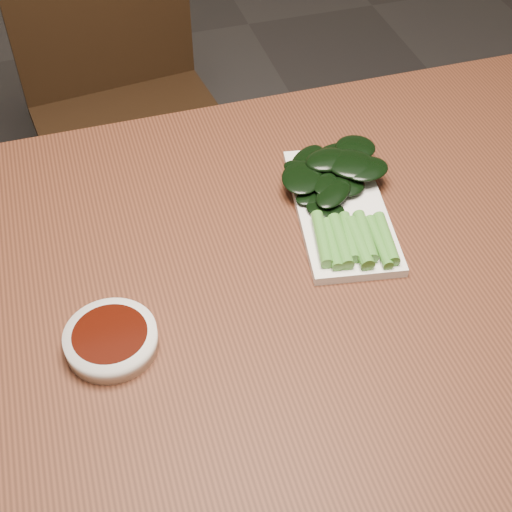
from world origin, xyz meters
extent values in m
plane|color=#333030|center=(0.00, 0.00, 0.00)|extent=(6.00, 6.00, 0.00)
cube|color=#4A2415|center=(0.00, 0.00, 0.73)|extent=(1.40, 0.80, 0.04)
cylinder|color=#4A2415|center=(0.64, 0.34, 0.35)|extent=(0.05, 0.05, 0.71)
cube|color=black|center=(-0.08, 0.80, 0.43)|extent=(0.48, 0.48, 0.04)
cylinder|color=black|center=(-0.25, 0.59, 0.21)|extent=(0.04, 0.04, 0.41)
cylinder|color=black|center=(0.13, 0.63, 0.21)|extent=(0.04, 0.04, 0.41)
cylinder|color=black|center=(-0.29, 0.96, 0.21)|extent=(0.04, 0.04, 0.41)
cylinder|color=black|center=(0.08, 1.00, 0.21)|extent=(0.04, 0.04, 0.41)
cube|color=black|center=(-0.11, 0.99, 0.67)|extent=(0.44, 0.08, 0.44)
cylinder|color=white|center=(-0.23, -0.07, 0.76)|extent=(0.11, 0.11, 0.03)
cylinder|color=#360C04|center=(-0.23, -0.07, 0.78)|extent=(0.09, 0.09, 0.00)
cube|color=white|center=(0.13, 0.08, 0.76)|extent=(0.17, 0.29, 0.01)
cylinder|color=#47892F|center=(0.08, 0.01, 0.77)|extent=(0.04, 0.10, 0.02)
cylinder|color=#47892F|center=(0.09, 0.00, 0.77)|extent=(0.03, 0.09, 0.02)
cylinder|color=#47892F|center=(0.10, 0.00, 0.77)|extent=(0.03, 0.10, 0.02)
cylinder|color=#47892F|center=(0.12, 0.01, 0.77)|extent=(0.04, 0.09, 0.02)
cylinder|color=#47892F|center=(0.12, -0.01, 0.77)|extent=(0.03, 0.09, 0.02)
cylinder|color=#47892F|center=(0.14, 0.00, 0.77)|extent=(0.03, 0.09, 0.02)
cylinder|color=#47892F|center=(0.15, -0.01, 0.77)|extent=(0.03, 0.10, 0.01)
cylinder|color=#47892F|center=(0.16, -0.01, 0.77)|extent=(0.03, 0.09, 0.02)
ellipsoid|color=black|center=(0.14, 0.16, 0.78)|extent=(0.08, 0.06, 0.02)
ellipsoid|color=black|center=(0.10, 0.16, 0.78)|extent=(0.07, 0.08, 0.01)
ellipsoid|color=black|center=(0.17, 0.18, 0.78)|extent=(0.08, 0.06, 0.01)
ellipsoid|color=black|center=(0.14, 0.17, 0.77)|extent=(0.07, 0.07, 0.01)
ellipsoid|color=black|center=(0.12, 0.11, 0.78)|extent=(0.06, 0.06, 0.00)
ellipsoid|color=black|center=(0.15, 0.12, 0.77)|extent=(0.09, 0.09, 0.01)
ellipsoid|color=black|center=(0.17, 0.14, 0.78)|extent=(0.11, 0.10, 0.02)
ellipsoid|color=black|center=(0.11, 0.18, 0.78)|extent=(0.09, 0.10, 0.01)
ellipsoid|color=black|center=(0.20, 0.18, 0.78)|extent=(0.08, 0.08, 0.01)
ellipsoid|color=black|center=(0.18, 0.14, 0.77)|extent=(0.05, 0.04, 0.01)
ellipsoid|color=black|center=(0.14, 0.16, 0.78)|extent=(0.06, 0.06, 0.01)
ellipsoid|color=black|center=(0.13, 0.09, 0.78)|extent=(0.09, 0.09, 0.01)
ellipsoid|color=black|center=(0.14, 0.14, 0.77)|extent=(0.05, 0.06, 0.01)
ellipsoid|color=black|center=(0.09, 0.14, 0.78)|extent=(0.09, 0.10, 0.01)
ellipsoid|color=black|center=(0.19, 0.12, 0.78)|extent=(0.08, 0.07, 0.01)
ellipsoid|color=black|center=(0.10, 0.10, 0.77)|extent=(0.05, 0.05, 0.01)
ellipsoid|color=black|center=(0.10, 0.08, 0.77)|extent=(0.05, 0.05, 0.01)
ellipsoid|color=black|center=(0.09, 0.10, 0.77)|extent=(0.05, 0.04, 0.01)
ellipsoid|color=black|center=(0.12, 0.07, 0.77)|extent=(0.03, 0.04, 0.01)
camera|label=1|loc=(-0.21, -0.63, 1.47)|focal=50.00mm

